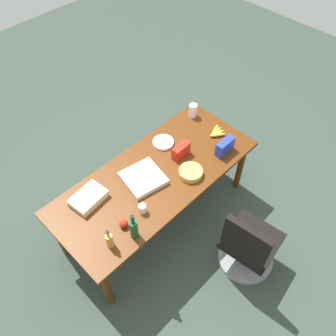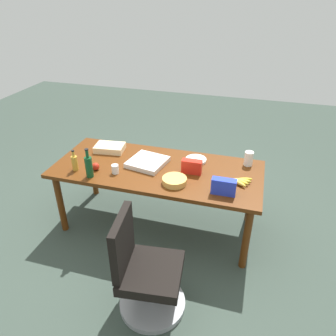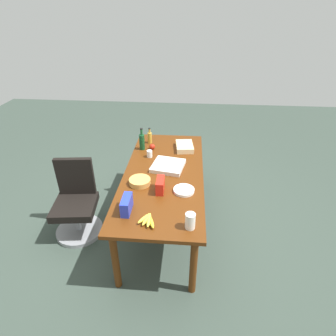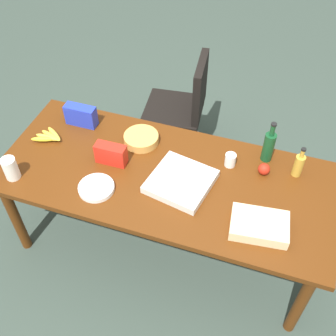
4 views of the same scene
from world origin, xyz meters
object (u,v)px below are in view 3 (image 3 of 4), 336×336
chip_bag_blue (127,205)px  mayo_jar (190,221)px  wine_bottle (142,141)px  apple_red (152,147)px  chip_bag_red (160,185)px  sheet_cake (185,147)px  paper_plate_stack (184,190)px  office_chair (77,207)px  banana_bunch (148,220)px  paper_cup (150,154)px  chip_bowl (140,181)px  dressing_bottle (150,137)px  conference_table (164,178)px  pizza_box (168,166)px

chip_bag_blue → mayo_jar: mayo_jar is taller
wine_bottle → apple_red: (-0.01, 0.13, -0.08)m
wine_bottle → chip_bag_red: 1.00m
sheet_cake → paper_plate_stack: 0.99m
apple_red → mayo_jar: bearing=19.7°
office_chair → sheet_cake: 1.58m
banana_bunch → paper_cup: paper_cup is taller
wine_bottle → paper_cup: wine_bottle is taller
apple_red → sheet_cake: bearing=96.2°
sheet_cake → chip_bag_red: 1.02m
paper_cup → chip_bag_blue: 1.09m
paper_cup → chip_bowl: bearing=-1.8°
chip_bag_blue → paper_cup: bearing=176.7°
wine_bottle → mayo_jar: 1.62m
sheet_cake → dressing_bottle: bearing=-106.8°
conference_table → wine_bottle: size_ratio=7.06×
sheet_cake → banana_bunch: bearing=-10.7°
dressing_bottle → office_chair: bearing=-37.1°
chip_bag_blue → mayo_jar: size_ratio=1.45×
chip_bowl → paper_cup: 0.62m
conference_table → banana_bunch: size_ratio=10.25×
chip_bag_red → mayo_jar: mayo_jar is taller
chip_bag_red → chip_bowl: bearing=-115.7°
sheet_cake → dressing_bottle: 0.52m
dressing_bottle → mayo_jar: bearing=19.4°
wine_bottle → paper_cup: size_ratio=3.36×
chip_bowl → apple_red: bearing=178.4°
pizza_box → chip_bowl: 0.46m
wine_bottle → chip_bowl: bearing=7.6°
wine_bottle → conference_table: bearing=30.9°
office_chair → paper_plate_stack: office_chair is taller
pizza_box → sheet_cake: 0.55m
chip_bag_blue → mayo_jar: (0.18, 0.60, 0.00)m
pizza_box → paper_cup: (-0.25, -0.26, 0.02)m
pizza_box → chip_bag_blue: bearing=-10.3°
mayo_jar → wine_bottle: bearing=-155.7°
chip_bowl → chip_bag_blue: (0.47, -0.04, 0.05)m
wine_bottle → sheet_cake: bearing=95.4°
apple_red → pizza_box: bearing=28.6°
chip_bowl → dressing_bottle: (-1.03, -0.04, 0.06)m
dressing_bottle → chip_bag_blue: bearing=-0.3°
office_chair → banana_bunch: bearing=56.9°
paper_cup → paper_plate_stack: 0.86m
chip_bag_red → wine_bottle: bearing=-159.9°
chip_bowl → dressing_bottle: size_ratio=1.05×
mayo_jar → apple_red: (-1.48, -0.53, -0.04)m
pizza_box → wine_bottle: 0.61m
wine_bottle → chip_bowl: size_ratio=1.29×
sheet_cake → chip_bag_blue: size_ratio=1.45×
conference_table → paper_plate_stack: 0.44m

